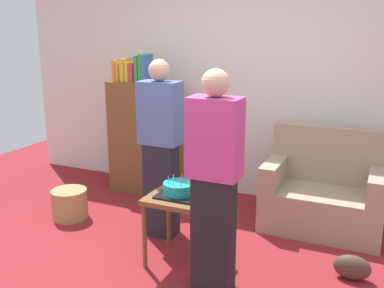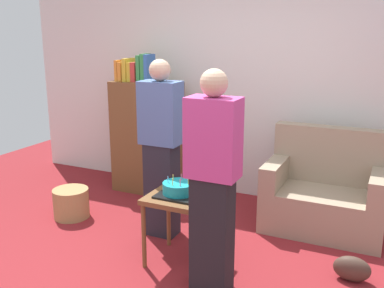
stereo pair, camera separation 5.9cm
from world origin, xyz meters
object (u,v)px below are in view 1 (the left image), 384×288
side_table (179,205)px  handbag (352,267)px  wicker_basket (70,204)px  birthday_cake (179,189)px  couch (324,194)px  person_holding_cake (214,183)px  person_blowing_candles (161,149)px  bookshelf (145,135)px

side_table → handbag: (1.33, 0.29, -0.40)m
wicker_basket → handbag: wicker_basket is taller
side_table → birthday_cake: (0.00, -0.00, 0.14)m
couch → person_holding_cake: person_holding_cake is taller
person_holding_cake → wicker_basket: bearing=-23.5°
person_blowing_candles → handbag: 1.86m
couch → bookshelf: (-2.07, 0.15, 0.35)m
couch → person_blowing_candles: (-1.35, -0.79, 0.49)m
couch → handbag: couch is taller
wicker_basket → person_holding_cake: bearing=-18.2°
bookshelf → person_holding_cake: person_holding_cake is taller
person_holding_cake → handbag: bearing=-154.1°
bookshelf → handbag: 2.70m
bookshelf → person_holding_cake: size_ratio=0.99×
person_blowing_candles → wicker_basket: size_ratio=4.53×
side_table → bookshelf: bearing=129.4°
person_blowing_candles → person_holding_cake: (0.78, -0.66, 0.00)m
side_table → handbag: bearing=12.4°
handbag → side_table: bearing=-167.6°
handbag → couch: bearing=112.0°
side_table → person_blowing_candles: bearing=133.8°
couch → birthday_cake: bearing=-129.8°
couch → person_holding_cake: size_ratio=0.67×
bookshelf → person_blowing_candles: (0.72, -0.94, 0.14)m
handbag → birthday_cake: bearing=-167.6°
bookshelf → couch: bearing=-4.3°
birthday_cake → person_blowing_candles: bearing=133.8°
person_holding_cake → couch: bearing=-117.0°
bookshelf → birthday_cake: (1.09, -1.33, -0.05)m
birthday_cake → handbag: (1.33, 0.29, -0.53)m
bookshelf → side_table: bookshelf is taller
person_blowing_candles → person_holding_cake: same height
side_table → person_holding_cake: (0.41, -0.27, 0.34)m
birthday_cake → couch: bearing=50.2°
couch → person_blowing_candles: person_blowing_candles is taller
side_table → wicker_basket: side_table is taller
bookshelf → person_blowing_candles: 1.19m
couch → person_blowing_candles: size_ratio=0.67×
person_holding_cake → wicker_basket: size_ratio=4.53×
wicker_basket → side_table: bearing=-13.0°
birthday_cake → person_blowing_candles: 0.57m
side_table → handbag: size_ratio=2.09×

